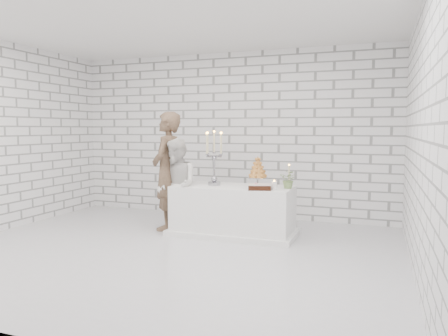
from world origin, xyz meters
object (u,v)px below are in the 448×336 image
at_px(cake_table, 233,210).
at_px(groom, 167,171).
at_px(bride, 177,186).
at_px(croquembouche, 258,171).
at_px(candelabra, 214,158).

bearing_deg(cake_table, groom, -179.70).
xyz_separation_m(bride, croquembouche, (1.24, 0.21, 0.24)).
distance_m(cake_table, candelabra, 0.85).
bearing_deg(croquembouche, bride, -170.51).
relative_size(candelabra, croquembouche, 1.82).
xyz_separation_m(bride, candelabra, (0.56, 0.15, 0.43)).
xyz_separation_m(candelabra, croquembouche, (0.68, 0.05, -0.19)).
height_order(groom, candelabra, groom).
bearing_deg(cake_table, bride, -169.03).
bearing_deg(groom, bride, 48.95).
relative_size(cake_table, candelabra, 2.14).
xyz_separation_m(groom, candelabra, (0.81, -0.01, 0.23)).
relative_size(groom, candelabra, 2.24).
bearing_deg(candelabra, bride, -164.82).
relative_size(groom, bride, 1.28).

